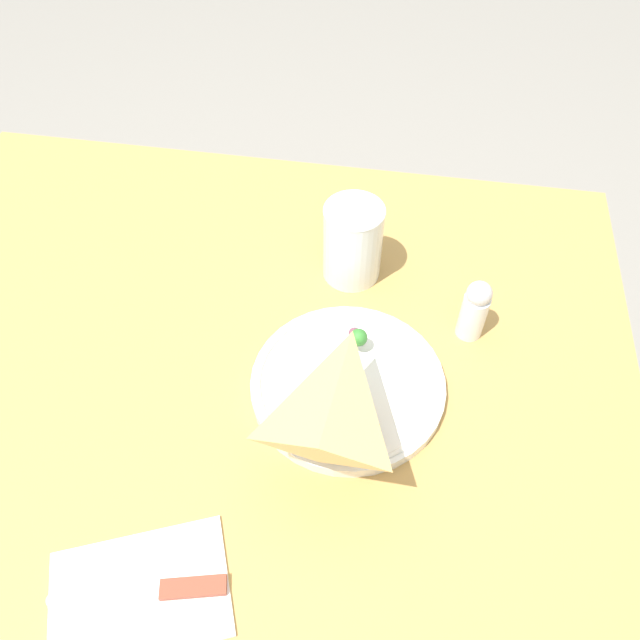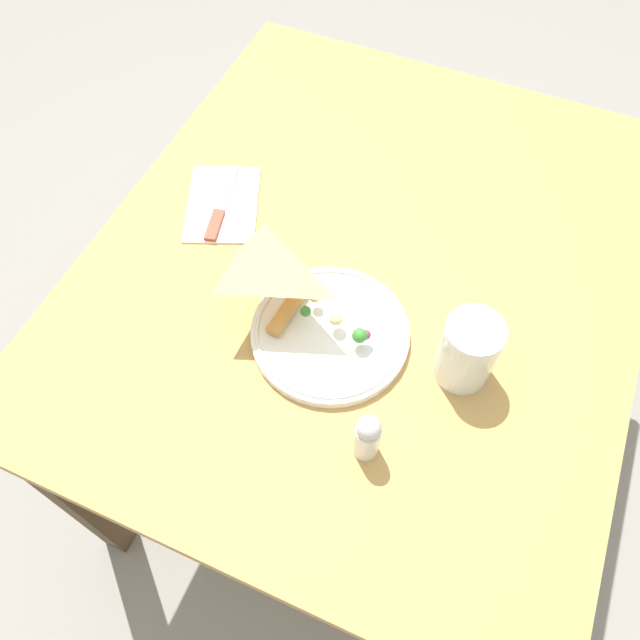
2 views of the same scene
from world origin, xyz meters
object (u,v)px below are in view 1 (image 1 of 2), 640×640
Objects in this scene: milk_glass at (353,244)px; napkin_folded at (140,593)px; salt_shaker at (475,309)px; butter_knife at (147,591)px; dining_table at (230,410)px; plate_pizza at (347,384)px.

milk_glass reaches higher than napkin_folded.
salt_shaker is at bearing -129.31° from napkin_folded.
butter_knife is (-0.01, -0.00, 0.00)m from napkin_folded.
dining_table is 0.20m from plate_pizza.
salt_shaker is (-0.31, -0.11, 0.15)m from dining_table.
salt_shaker is at bearing -159.75° from dining_table.
dining_table is 0.36m from salt_shaker.
salt_shaker reaches higher than plate_pizza.
dining_table is 11.22× the size of salt_shaker.
salt_shaker is (-0.15, -0.12, 0.03)m from plate_pizza.
salt_shaker is at bearing -142.60° from butter_knife.
plate_pizza is at bearing -122.31° from napkin_folded.
plate_pizza is 0.32m from butter_knife.
milk_glass is 0.50m from butter_knife.
dining_table is at bearing 54.75° from milk_glass.
plate_pizza is 1.15× the size of napkin_folded.
butter_knife is at bearing 51.26° from salt_shaker.
milk_glass reaches higher than butter_knife.
plate_pizza is 0.32m from napkin_folded.
napkin_folded is (0.01, 0.28, 0.10)m from dining_table.
dining_table is 5.03× the size of napkin_folded.
butter_knife is at bearing 58.73° from plate_pizza.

